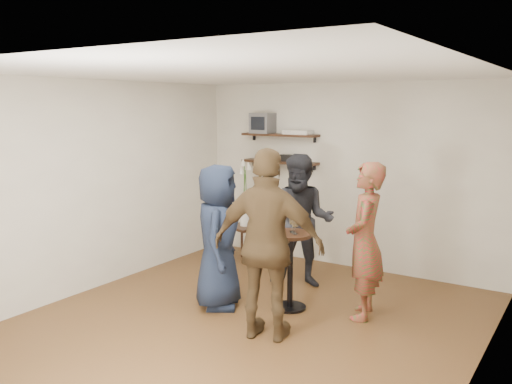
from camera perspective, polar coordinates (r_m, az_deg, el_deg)
room at (r=5.54m, az=-0.94°, el=-1.13°), size 4.58×5.08×2.68m
shelf_upper at (r=8.01m, az=2.53°, el=6.02°), size 1.20×0.25×0.04m
shelf_lower at (r=8.04m, az=2.51°, el=3.18°), size 1.20×0.25×0.04m
crt_monitor at (r=8.15m, az=0.75°, el=7.27°), size 0.32×0.30×0.30m
dvd_deck at (r=7.86m, az=4.46°, el=6.29°), size 0.40×0.24×0.06m
radio at (r=7.96m, az=3.37°, el=3.60°), size 0.22×0.10×0.10m
power_strip at (r=8.23m, az=0.86°, el=3.55°), size 0.30×0.05×0.03m
side_table at (r=7.93m, az=-1.16°, el=-4.19°), size 0.56×0.56×0.55m
vase_lilies at (r=7.85m, az=-1.18°, el=-1.29°), size 0.20×0.20×1.01m
drinks_table at (r=6.13m, az=3.62°, el=-7.17°), size 0.48×0.48×0.88m
wine_glass_fl at (r=6.02m, az=2.82°, el=-3.13°), size 0.06×0.06×0.19m
wine_glass_fr at (r=5.96m, az=4.15°, el=-3.26°), size 0.06×0.06×0.19m
wine_glass_bl at (r=6.09m, az=3.84°, el=-2.96°), size 0.06×0.06×0.19m
wine_glass_br at (r=6.02m, az=3.92°, el=-2.97°), size 0.07×0.07×0.21m
person_plaid at (r=5.93m, az=11.39°, el=-5.07°), size 0.56×0.71×1.70m
person_dark at (r=6.85m, az=4.87°, el=-3.06°), size 0.98×0.87×1.69m
person_navy at (r=6.14m, az=-4.04°, el=-4.70°), size 0.83×0.95×1.64m
person_brown at (r=5.28m, az=1.30°, el=-5.61°), size 1.19×0.71×1.89m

